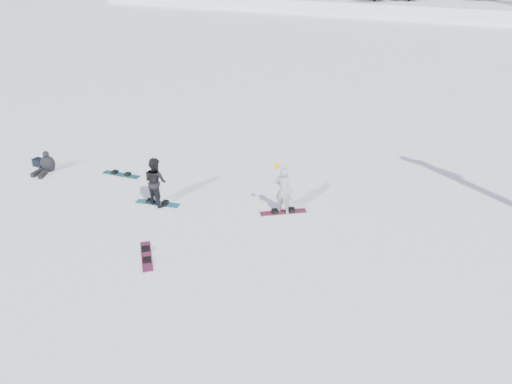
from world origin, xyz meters
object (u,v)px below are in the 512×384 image
snowboarder_woman (284,190)px  snowboard_loose_b (147,256)px  seated_rider (47,164)px  gear_bag (39,163)px  snowboarder_man (156,181)px  snowboard_loose_c (121,175)px

snowboarder_woman → snowboard_loose_b: snowboarder_woman is taller
snowboarder_woman → snowboard_loose_b: 4.70m
snowboarder_woman → snowboard_loose_b: (-2.42, -3.95, -0.79)m
seated_rider → snowboard_loose_b: 7.48m
snowboarder_woman → seated_rider: snowboarder_woman is taller
gear_bag → snowboarder_woman: bearing=3.8°
snowboarder_woman → gear_bag: size_ratio=3.84×
snowboarder_woman → seated_rider: (-9.26, -0.92, -0.49)m
gear_bag → snowboard_loose_b: (7.54, -3.28, -0.14)m
gear_bag → snowboard_loose_b: size_ratio=0.30×
snowboarder_man → snowboard_loose_c: 3.00m
snowboarder_woman → snowboarder_man: size_ratio=1.05×
snowboarder_man → seated_rider: 5.30m
snowboarder_man → seated_rider: (-5.27, 0.33, -0.51)m
seated_rider → snowboard_loose_c: (2.69, 0.96, -0.30)m
snowboarder_woman → snowboard_loose_b: bearing=59.0°
seated_rider → snowboard_loose_b: (6.84, -3.03, -0.30)m
snowboarder_man → snowboard_loose_c: size_ratio=1.09×
seated_rider → gear_bag: size_ratio=2.30×
seated_rider → snowboard_loose_c: size_ratio=0.69×
snowboarder_woman → gear_bag: snowboarder_woman is taller
seated_rider → snowboarder_man: bearing=-19.9°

